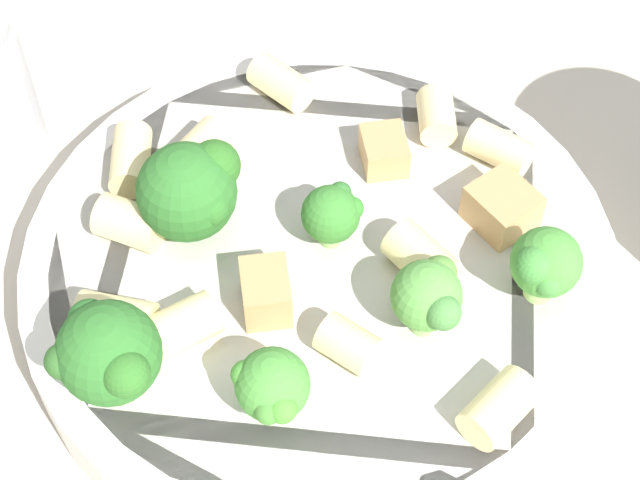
{
  "coord_description": "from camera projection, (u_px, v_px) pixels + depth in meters",
  "views": [
    {
      "loc": [
        -0.11,
        0.2,
        0.36
      ],
      "look_at": [
        0.0,
        0.0,
        0.04
      ],
      "focal_mm": 60.0,
      "sensor_mm": 36.0,
      "label": 1
    }
  ],
  "objects": [
    {
      "name": "ground_plane",
      "position": [
        320.0,
        297.0,
        0.43
      ],
      "size": [
        2.0,
        2.0,
        0.0
      ],
      "primitive_type": "plane",
      "color": "#BCB29E"
    },
    {
      "name": "pasta_bowl",
      "position": [
        320.0,
        273.0,
        0.41
      ],
      "size": [
        0.23,
        0.23,
        0.03
      ],
      "color": "silver",
      "rests_on": "ground_plane"
    },
    {
      "name": "broccoli_floret_0",
      "position": [
        108.0,
        354.0,
        0.35
      ],
      "size": [
        0.04,
        0.04,
        0.04
      ],
      "color": "#93B766",
      "rests_on": "pasta_bowl"
    },
    {
      "name": "broccoli_floret_1",
      "position": [
        331.0,
        213.0,
        0.39
      ],
      "size": [
        0.02,
        0.02,
        0.03
      ],
      "color": "#84AD60",
      "rests_on": "pasta_bowl"
    },
    {
      "name": "broccoli_floret_2",
      "position": [
        429.0,
        296.0,
        0.37
      ],
      "size": [
        0.03,
        0.03,
        0.03
      ],
      "color": "#84AD60",
      "rests_on": "pasta_bowl"
    },
    {
      "name": "broccoli_floret_3",
      "position": [
        544.0,
        265.0,
        0.38
      ],
      "size": [
        0.03,
        0.03,
        0.03
      ],
      "color": "#93B766",
      "rests_on": "pasta_bowl"
    },
    {
      "name": "broccoli_floret_4",
      "position": [
        191.0,
        190.0,
        0.39
      ],
      "size": [
        0.04,
        0.04,
        0.04
      ],
      "color": "#93B766",
      "rests_on": "pasta_bowl"
    },
    {
      "name": "broccoli_floret_5",
      "position": [
        272.0,
        387.0,
        0.35
      ],
      "size": [
        0.03,
        0.03,
        0.03
      ],
      "color": "#93B766",
      "rests_on": "pasta_bowl"
    },
    {
      "name": "rigatoni_0",
      "position": [
        421.0,
        257.0,
        0.39
      ],
      "size": [
        0.03,
        0.03,
        0.02
      ],
      "primitive_type": "cylinder",
      "rotation": [
        1.57,
        0.0,
        1.2
      ],
      "color": "beige",
      "rests_on": "pasta_bowl"
    },
    {
      "name": "rigatoni_1",
      "position": [
        130.0,
        223.0,
        0.4
      ],
      "size": [
        0.03,
        0.02,
        0.02
      ],
      "primitive_type": "cylinder",
      "rotation": [
        1.57,
        0.0,
        1.69
      ],
      "color": "beige",
      "rests_on": "pasta_bowl"
    },
    {
      "name": "rigatoni_2",
      "position": [
        348.0,
        344.0,
        0.37
      ],
      "size": [
        0.02,
        0.02,
        0.02
      ],
      "primitive_type": "cylinder",
      "rotation": [
        1.57,
        0.0,
        1.45
      ],
      "color": "beige",
      "rests_on": "pasta_bowl"
    },
    {
      "name": "rigatoni_3",
      "position": [
        131.0,
        159.0,
        0.42
      ],
      "size": [
        0.03,
        0.03,
        0.02
      ],
      "primitive_type": "cylinder",
      "rotation": [
        1.57,
        0.0,
        0.54
      ],
      "color": "beige",
      "rests_on": "pasta_bowl"
    },
    {
      "name": "rigatoni_4",
      "position": [
        499.0,
        408.0,
        0.36
      ],
      "size": [
        0.02,
        0.03,
        0.02
      ],
      "primitive_type": "cylinder",
      "rotation": [
        1.57,
        0.0,
        2.88
      ],
      "color": "beige",
      "rests_on": "pasta_bowl"
    },
    {
      "name": "rigatoni_5",
      "position": [
        116.0,
        320.0,
        0.38
      ],
      "size": [
        0.03,
        0.02,
        0.02
      ],
      "primitive_type": "cylinder",
      "rotation": [
        1.57,
        0.0,
        1.86
      ],
      "color": "beige",
      "rests_on": "pasta_bowl"
    },
    {
      "name": "rigatoni_6",
      "position": [
        183.0,
        326.0,
        0.38
      ],
      "size": [
        0.03,
        0.03,
        0.02
      ],
      "primitive_type": "cylinder",
      "rotation": [
        1.57,
        0.0,
        2.62
      ],
      "color": "beige",
      "rests_on": "pasta_bowl"
    },
    {
      "name": "rigatoni_7",
      "position": [
        436.0,
        116.0,
        0.44
      ],
      "size": [
        0.02,
        0.03,
        0.02
      ],
      "primitive_type": "cylinder",
      "rotation": [
        1.57,
        0.0,
        0.53
      ],
      "color": "beige",
      "rests_on": "pasta_bowl"
    },
    {
      "name": "rigatoni_8",
      "position": [
        499.0,
        148.0,
        0.43
      ],
      "size": [
        0.03,
        0.02,
        0.01
      ],
      "primitive_type": "cylinder",
      "rotation": [
        1.57,
        0.0,
        1.48
      ],
      "color": "beige",
      "rests_on": "pasta_bowl"
    },
    {
      "name": "rigatoni_9",
      "position": [
        204.0,
        149.0,
        0.42
      ],
      "size": [
        0.02,
        0.02,
        0.02
      ],
      "primitive_type": "cylinder",
      "rotation": [
        1.57,
        0.0,
        3.05
      ],
      "color": "beige",
      "rests_on": "pasta_bowl"
    },
    {
      "name": "rigatoni_10",
      "position": [
        281.0,
        82.0,
        0.45
      ],
      "size": [
        0.03,
        0.02,
        0.01
      ],
      "primitive_type": "cylinder",
      "rotation": [
        1.57,
        0.0,
        1.33
      ],
      "color": "beige",
      "rests_on": "pasta_bowl"
    },
    {
      "name": "chicken_chunk_0",
      "position": [
        378.0,
        148.0,
        0.43
      ],
      "size": [
        0.03,
        0.03,
        0.01
      ],
      "primitive_type": "cube",
      "rotation": [
        0.0,
        0.0,
        2.24
      ],
      "color": "tan",
      "rests_on": "pasta_bowl"
    },
    {
      "name": "chicken_chunk_1",
      "position": [
        266.0,
        292.0,
        0.38
      ],
      "size": [
        0.03,
        0.03,
        0.02
      ],
      "primitive_type": "cube",
      "rotation": [
        0.0,
        0.0,
        2.21
      ],
      "color": "tan",
      "rests_on": "pasta_bowl"
    },
    {
      "name": "chicken_chunk_2",
      "position": [
        502.0,
        207.0,
        0.41
      ],
      "size": [
        0.03,
        0.03,
        0.02
      ],
      "primitive_type": "cube",
      "rotation": [
        0.0,
        0.0,
        2.72
      ],
      "color": "tan",
      "rests_on": "pasta_bowl"
    }
  ]
}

